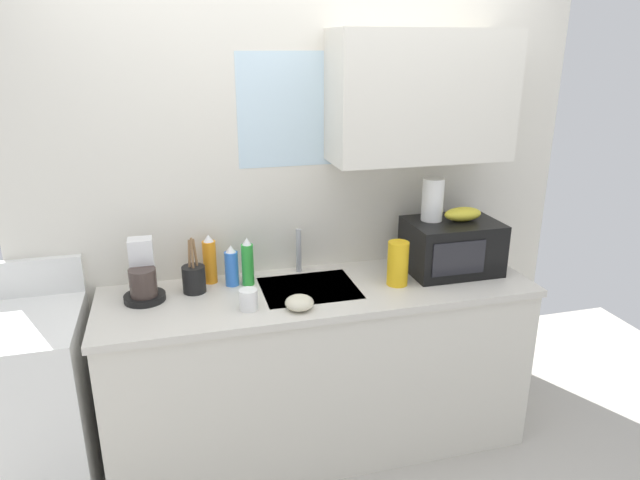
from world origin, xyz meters
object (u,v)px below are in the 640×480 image
microwave (452,246)px  paper_towel_roll (433,199)px  dish_soap_bottle_blue (232,267)px  utensil_crock (194,278)px  coffee_maker (143,277)px  small_bowl (299,303)px  cereal_canister (398,263)px  banana_bunch (463,214)px  dish_soap_bottle_orange (210,260)px  dish_soap_bottle_green (248,263)px  mug_white (248,300)px  stove_range (22,410)px

microwave → paper_towel_roll: size_ratio=2.09×
dish_soap_bottle_blue → utensil_crock: utensil_crock is taller
utensil_crock → coffee_maker: bearing=-177.2°
microwave → small_bowl: bearing=-164.1°
paper_towel_roll → microwave: bearing=-27.4°
cereal_canister → small_bowl: 0.56m
paper_towel_roll → cereal_canister: paper_towel_roll is taller
banana_bunch → dish_soap_bottle_orange: 1.30m
utensil_crock → dish_soap_bottle_green: bearing=4.9°
mug_white → utensil_crock: 0.34m
paper_towel_roll → dish_soap_bottle_orange: (-1.13, 0.12, -0.26)m
stove_range → microwave: size_ratio=2.35×
microwave → banana_bunch: 0.18m
paper_towel_roll → mug_white: size_ratio=2.32×
cereal_canister → paper_towel_roll: bearing=32.0°
dish_soap_bottle_green → utensil_crock: utensil_crock is taller
dish_soap_bottle_green → microwave: bearing=-5.1°
dish_soap_bottle_green → dish_soap_bottle_orange: dish_soap_bottle_orange is taller
paper_towel_roll → small_bowl: 0.90m
stove_range → banana_bunch: 2.30m
coffee_maker → cereal_canister: (1.20, -0.16, 0.01)m
banana_bunch → dish_soap_bottle_green: size_ratio=0.82×
banana_bunch → dish_soap_bottle_green: 1.12m
dish_soap_bottle_green → dish_soap_bottle_orange: bearing=156.7°
coffee_maker → dish_soap_bottle_green: bearing=3.9°
banana_bunch → dish_soap_bottle_green: banana_bunch is taller
dish_soap_bottle_orange → cereal_canister: size_ratio=1.13×
mug_white → utensil_crock: (-0.22, 0.26, 0.02)m
small_bowl → dish_soap_bottle_orange: bearing=130.5°
microwave → coffee_maker: 1.55m
coffee_maker → utensil_crock: bearing=2.8°
stove_range → coffee_maker: (0.58, 0.10, 0.55)m
utensil_crock → small_bowl: 0.55m
dish_soap_bottle_green → dish_soap_bottle_blue: (-0.08, 0.01, -0.02)m
dish_soap_bottle_green → cereal_canister: size_ratio=1.10×
paper_towel_roll → dish_soap_bottle_blue: 1.07m
stove_range → banana_bunch: (2.18, 0.05, 0.75)m
coffee_maker → dish_soap_bottle_orange: 0.33m
cereal_canister → utensil_crock: 0.99m
coffee_maker → utensil_crock: utensil_crock is taller
paper_towel_roll → small_bowl: (-0.77, -0.30, -0.35)m
cereal_canister → dish_soap_bottle_blue: bearing=165.4°
dish_soap_bottle_green → coffee_maker: bearing=-176.1°
stove_range → banana_bunch: bearing=1.2°
banana_bunch → cereal_canister: size_ratio=0.90×
paper_towel_roll → utensil_crock: 1.25m
dish_soap_bottle_blue → small_bowl: dish_soap_bottle_blue is taller
utensil_crock → dish_soap_bottle_blue: bearing=11.1°
dish_soap_bottle_green → dish_soap_bottle_orange: size_ratio=0.97×
stove_range → utensil_crock: 0.97m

